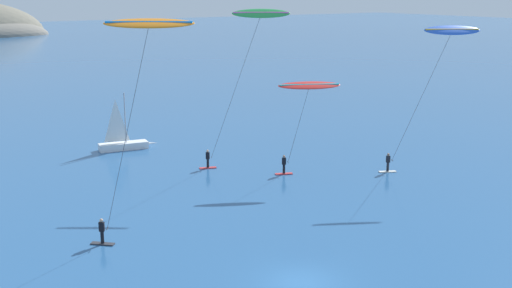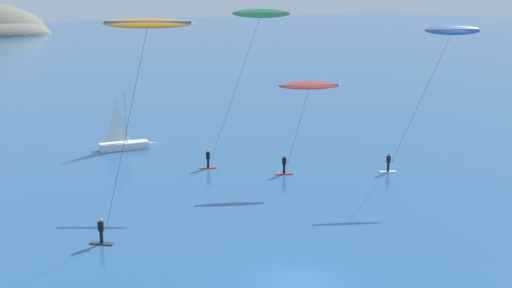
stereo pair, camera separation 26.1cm
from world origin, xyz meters
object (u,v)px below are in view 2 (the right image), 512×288
Objects in this scene: kitesurfer_orange at (143,43)px; kitesurfer_red at (307,93)px; kitesurfer_green at (256,29)px; kitesurfer_blue at (446,44)px; sailboat_near at (127,143)px.

kitesurfer_orange reaches higher than kitesurfer_red.
kitesurfer_green reaches higher than kitesurfer_orange.
kitesurfer_red is (2.75, -3.75, -5.20)m from kitesurfer_green.
kitesurfer_blue is 16.12m from kitesurfer_green.
kitesurfer_orange reaches higher than sailboat_near.
kitesurfer_green reaches higher than kitesurfer_blue.
kitesurfer_green is at bearing -62.69° from sailboat_near.
kitesurfer_red is (17.88, 7.25, -5.43)m from kitesurfer_orange.
sailboat_near is 18.81m from kitesurfer_green.
kitesurfer_green is 1.75× the size of kitesurfer_red.
sailboat_near is 20.42m from kitesurfer_red.
sailboat_near is 31.81m from kitesurfer_blue.
kitesurfer_green reaches higher than sailboat_near.
kitesurfer_red is at bearing 150.44° from kitesurfer_blue.
kitesurfer_red is at bearing -53.70° from kitesurfer_green.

